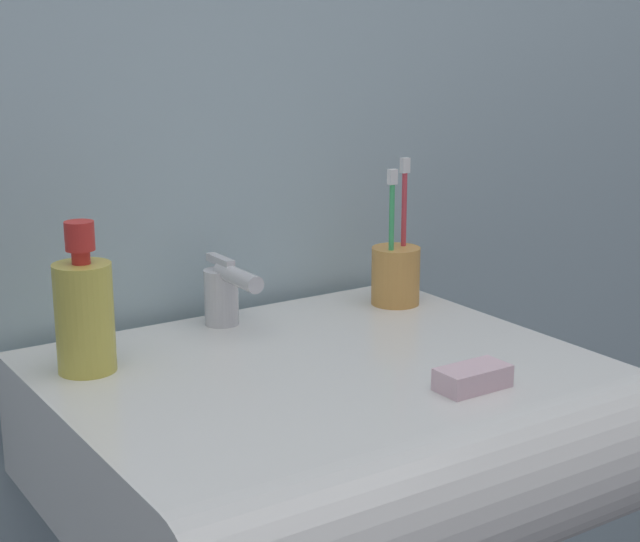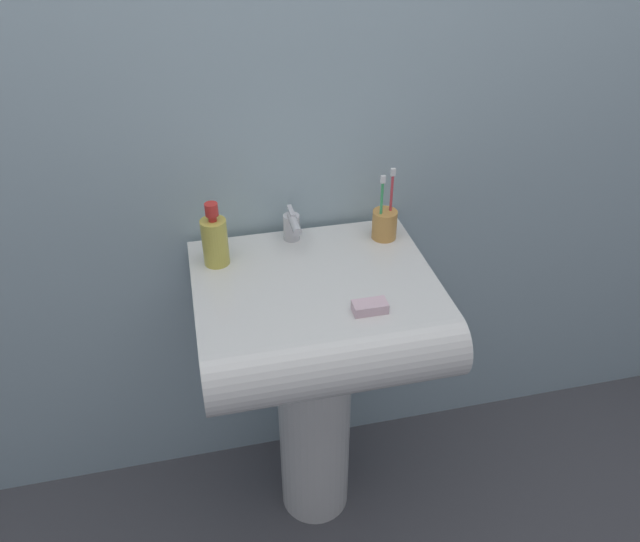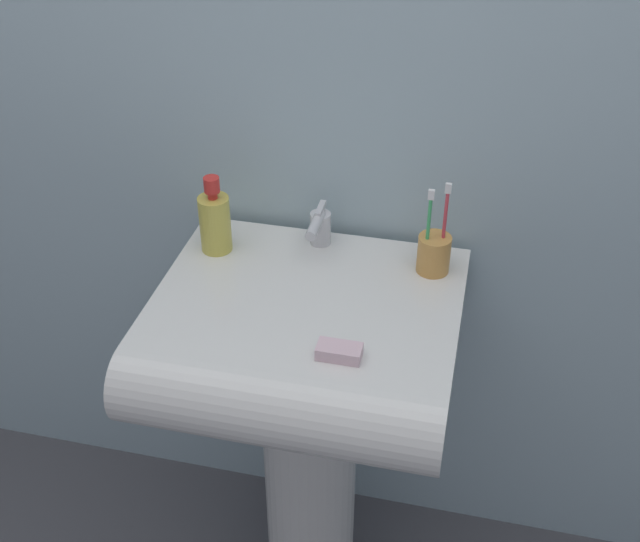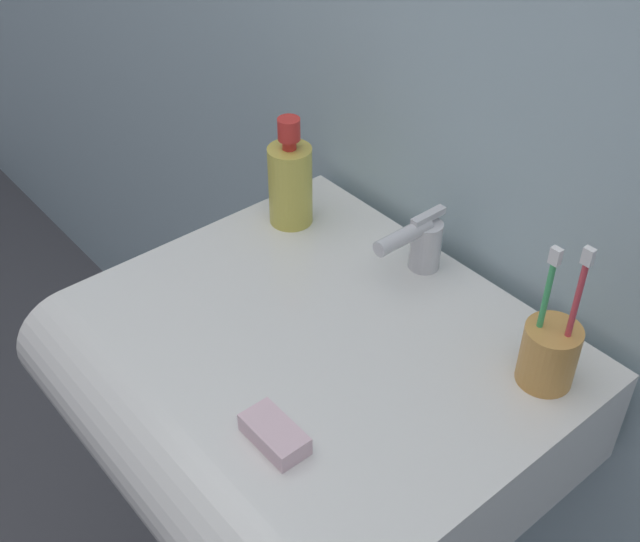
{
  "view_description": "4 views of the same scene",
  "coord_description": "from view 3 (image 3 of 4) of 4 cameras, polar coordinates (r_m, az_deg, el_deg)",
  "views": [
    {
      "loc": [
        -0.57,
        -0.88,
        1.24
      ],
      "look_at": [
        0.02,
        0.02,
        0.97
      ],
      "focal_mm": 55.0,
      "sensor_mm": 36.0,
      "label": 1
    },
    {
      "loc": [
        -0.26,
        -1.22,
        1.74
      ],
      "look_at": [
        0.02,
        0.0,
        0.88
      ],
      "focal_mm": 35.0,
      "sensor_mm": 36.0,
      "label": 2
    },
    {
      "loc": [
        0.3,
        -1.19,
        1.8
      ],
      "look_at": [
        0.02,
        0.03,
        0.91
      ],
      "focal_mm": 45.0,
      "sensor_mm": 36.0,
      "label": 3
    },
    {
      "loc": [
        0.56,
        -0.49,
        1.55
      ],
      "look_at": [
        -0.03,
        0.01,
        0.94
      ],
      "focal_mm": 45.0,
      "sensor_mm": 36.0,
      "label": 4
    }
  ],
  "objects": [
    {
      "name": "wall_back",
      "position": [
        1.61,
        1.44,
        13.62
      ],
      "size": [
        5.0,
        0.05,
        2.4
      ],
      "primitive_type": "cube",
      "color": "#9EB7C1",
      "rests_on": "ground"
    },
    {
      "name": "sink_pedestal",
      "position": [
        1.89,
        -0.7,
        -14.08
      ],
      "size": [
        0.21,
        0.21,
        0.72
      ],
      "primitive_type": "cylinder",
      "color": "white",
      "rests_on": "ground"
    },
    {
      "name": "sink_basin",
      "position": [
        1.55,
        -1.31,
        -5.14
      ],
      "size": [
        0.59,
        0.53,
        0.15
      ],
      "color": "white",
      "rests_on": "sink_pedestal"
    },
    {
      "name": "faucet",
      "position": [
        1.66,
        -0.05,
        3.16
      ],
      "size": [
        0.04,
        0.12,
        0.09
      ],
      "color": "silver",
      "rests_on": "sink_basin"
    },
    {
      "name": "toothbrush_cup",
      "position": [
        1.6,
        8.1,
        1.32
      ],
      "size": [
        0.07,
        0.07,
        0.2
      ],
      "color": "#D19347",
      "rests_on": "sink_basin"
    },
    {
      "name": "soap_bottle",
      "position": [
        1.65,
        -7.48,
        3.52
      ],
      "size": [
        0.06,
        0.06,
        0.17
      ],
      "color": "gold",
      "rests_on": "sink_basin"
    },
    {
      "name": "bar_soap",
      "position": [
        1.4,
        1.37,
        -5.75
      ],
      "size": [
        0.08,
        0.04,
        0.02
      ],
      "primitive_type": "cube",
      "color": "silver",
      "rests_on": "sink_basin"
    }
  ]
}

